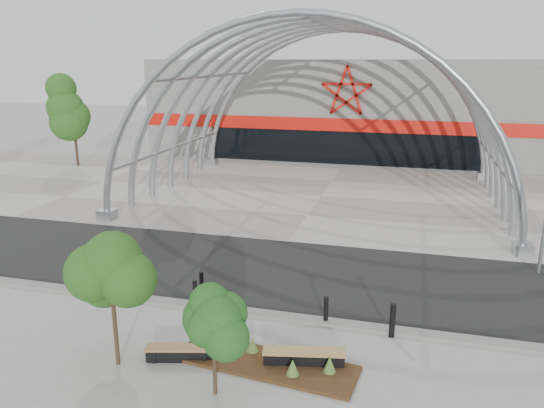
% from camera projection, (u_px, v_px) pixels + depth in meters
% --- Properties ---
extents(ground, '(140.00, 140.00, 0.00)m').
position_uv_depth(ground, '(241.00, 309.00, 17.72)').
color(ground, gray).
rests_on(ground, ground).
extents(road, '(140.00, 7.00, 0.02)m').
position_uv_depth(road, '(269.00, 270.00, 20.97)').
color(road, black).
rests_on(road, ground).
extents(forecourt, '(60.00, 17.00, 0.04)m').
position_uv_depth(forecourt, '(321.00, 196.00, 32.14)').
color(forecourt, gray).
rests_on(forecourt, ground).
extents(kerb, '(60.00, 0.50, 0.12)m').
position_uv_depth(kerb, '(239.00, 311.00, 17.47)').
color(kerb, slate).
rests_on(kerb, ground).
extents(arena_building, '(34.00, 15.24, 8.00)m').
position_uv_depth(arena_building, '(357.00, 105.00, 47.79)').
color(arena_building, slate).
rests_on(arena_building, ground).
extents(vault_canopy, '(20.80, 15.80, 20.36)m').
position_uv_depth(vault_canopy, '(321.00, 196.00, 32.14)').
color(vault_canopy, '#91979B').
rests_on(vault_canopy, ground).
extents(planting_bed, '(5.15, 2.09, 0.53)m').
position_uv_depth(planting_bed, '(264.00, 360.00, 14.53)').
color(planting_bed, '#30210F').
rests_on(planting_bed, ground).
extents(street_tree_0, '(1.61, 1.61, 3.68)m').
position_uv_depth(street_tree_0, '(111.00, 275.00, 13.87)').
color(street_tree_0, black).
rests_on(street_tree_0, ground).
extents(street_tree_1, '(1.29, 1.29, 3.06)m').
position_uv_depth(street_tree_1, '(213.00, 314.00, 12.71)').
color(street_tree_1, black).
rests_on(street_tree_1, ground).
extents(bench_0, '(1.96, 0.88, 0.40)m').
position_uv_depth(bench_0, '(180.00, 354.00, 14.72)').
color(bench_0, black).
rests_on(bench_0, ground).
extents(bench_1, '(2.29, 0.93, 0.47)m').
position_uv_depth(bench_1, '(304.00, 358.00, 14.43)').
color(bench_1, black).
rests_on(bench_1, ground).
extents(bollard_0, '(0.14, 0.14, 0.85)m').
position_uv_depth(bollard_0, '(98.00, 286.00, 18.53)').
color(bollard_0, black).
rests_on(bollard_0, ground).
extents(bollard_1, '(0.15, 0.15, 0.91)m').
position_uv_depth(bollard_1, '(195.00, 293.00, 17.94)').
color(bollard_1, black).
rests_on(bollard_1, ground).
extents(bollard_2, '(0.14, 0.14, 0.90)m').
position_uv_depth(bollard_2, '(202.00, 284.00, 18.61)').
color(bollard_2, black).
rests_on(bollard_2, ground).
extents(bollard_3, '(0.15, 0.15, 0.91)m').
position_uv_depth(bollard_3, '(326.00, 310.00, 16.67)').
color(bollard_3, black).
rests_on(bollard_3, ground).
extents(bollard_4, '(0.17, 0.17, 1.07)m').
position_uv_depth(bollard_4, '(392.00, 321.00, 15.85)').
color(bollard_4, black).
rests_on(bollard_4, ground).
extents(bg_tree_0, '(3.00, 3.00, 6.45)m').
position_uv_depth(bg_tree_0, '(72.00, 106.00, 40.11)').
color(bg_tree_0, black).
rests_on(bg_tree_0, ground).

